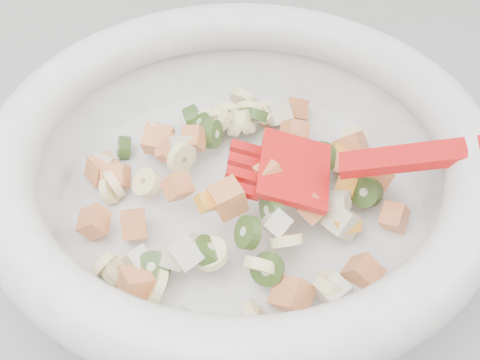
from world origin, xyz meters
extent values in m
cylinder|color=white|center=(-0.14, 1.43, 0.91)|extent=(0.32, 0.32, 0.02)
torus|color=white|center=(-0.14, 1.43, 0.98)|extent=(0.40, 0.40, 0.04)
cylinder|color=#D0BE8A|center=(-0.10, 1.53, 0.94)|extent=(0.03, 0.03, 0.02)
cylinder|color=#D0BE8A|center=(-0.16, 1.54, 0.93)|extent=(0.03, 0.03, 0.03)
cylinder|color=#D0BE8A|center=(-0.21, 1.35, 0.93)|extent=(0.02, 0.03, 0.03)
cylinder|color=#D0BE8A|center=(-0.13, 1.51, 0.94)|extent=(0.02, 0.03, 0.03)
cylinder|color=#D0BE8A|center=(-0.11, 1.44, 0.96)|extent=(0.03, 0.03, 0.03)
cylinder|color=#D0BE8A|center=(-0.08, 1.33, 0.93)|extent=(0.03, 0.03, 0.02)
cylinder|color=#D0BE8A|center=(-0.14, 1.54, 0.94)|extent=(0.03, 0.02, 0.03)
cylinder|color=#D0BE8A|center=(-0.24, 1.46, 0.93)|extent=(0.02, 0.04, 0.04)
cylinder|color=#D0BE8A|center=(-0.08, 1.33, 0.94)|extent=(0.04, 0.04, 0.03)
cylinder|color=#D0BE8A|center=(-0.19, 1.46, 0.95)|extent=(0.03, 0.03, 0.03)
cylinder|color=#D0BE8A|center=(-0.13, 1.35, 0.94)|extent=(0.04, 0.02, 0.03)
cylinder|color=#D0BE8A|center=(-0.11, 1.37, 0.95)|extent=(0.03, 0.02, 0.03)
cylinder|color=#D0BE8A|center=(-0.15, 1.52, 0.94)|extent=(0.03, 0.03, 0.03)
cylinder|color=#D0BE8A|center=(-0.06, 1.41, 0.94)|extent=(0.03, 0.03, 0.02)
cylinder|color=#D0BE8A|center=(-0.14, 1.31, 0.93)|extent=(0.02, 0.04, 0.04)
cylinder|color=#D0BE8A|center=(-0.24, 1.37, 0.93)|extent=(0.03, 0.03, 0.02)
cylinder|color=#D0BE8A|center=(-0.12, 1.56, 0.93)|extent=(0.03, 0.03, 0.04)
cylinder|color=#D0BE8A|center=(-0.03, 1.49, 0.93)|extent=(0.03, 0.04, 0.02)
cylinder|color=#D0BE8A|center=(-0.16, 1.53, 0.94)|extent=(0.03, 0.02, 0.03)
cylinder|color=#D0BE8A|center=(-0.25, 1.37, 0.93)|extent=(0.03, 0.03, 0.04)
cylinder|color=#D0BE8A|center=(-0.25, 1.45, 0.93)|extent=(0.02, 0.03, 0.03)
cylinder|color=#D0BE8A|center=(-0.12, 1.51, 0.94)|extent=(0.02, 0.03, 0.03)
cylinder|color=#D0BE8A|center=(-0.12, 1.53, 0.94)|extent=(0.04, 0.02, 0.04)
cylinder|color=#D0BE8A|center=(-0.17, 1.36, 0.94)|extent=(0.04, 0.04, 0.02)
cylinder|color=#D0BE8A|center=(-0.22, 1.45, 0.94)|extent=(0.03, 0.03, 0.03)
cube|color=#DE7646|center=(-0.10, 1.53, 0.93)|extent=(0.03, 0.03, 0.03)
cube|color=#DE7646|center=(-0.19, 1.48, 0.95)|extent=(0.03, 0.03, 0.03)
cube|color=#DE7646|center=(-0.26, 1.41, 0.94)|extent=(0.03, 0.02, 0.03)
cube|color=#DE7646|center=(-0.10, 1.42, 0.96)|extent=(0.03, 0.03, 0.03)
cube|color=#DE7646|center=(-0.05, 1.35, 0.93)|extent=(0.03, 0.03, 0.03)
cube|color=#DE7646|center=(-0.24, 1.46, 0.94)|extent=(0.03, 0.03, 0.03)
cube|color=#DE7646|center=(-0.17, 1.48, 0.95)|extent=(0.03, 0.03, 0.03)
cube|color=#DE7646|center=(-0.15, 1.40, 0.96)|extent=(0.03, 0.03, 0.03)
cube|color=#DE7646|center=(-0.25, 1.48, 0.93)|extent=(0.03, 0.03, 0.03)
cube|color=#DE7646|center=(-0.09, 1.44, 0.95)|extent=(0.04, 0.04, 0.03)
cube|color=#DE7646|center=(-0.20, 1.50, 0.94)|extent=(0.03, 0.04, 0.03)
cube|color=#DE7646|center=(-0.04, 1.45, 0.94)|extent=(0.02, 0.03, 0.02)
cube|color=#DE7646|center=(-0.07, 1.54, 0.93)|extent=(0.03, 0.03, 0.03)
cube|color=#DE7646|center=(-0.02, 1.39, 0.93)|extent=(0.03, 0.03, 0.03)
cube|color=#DE7646|center=(-0.03, 1.48, 0.93)|extent=(0.04, 0.04, 0.04)
cube|color=#DE7646|center=(-0.20, 1.49, 0.94)|extent=(0.02, 0.02, 0.03)
cube|color=#DE7646|center=(-0.08, 1.50, 0.94)|extent=(0.03, 0.03, 0.03)
cube|color=#DE7646|center=(-0.22, 1.35, 0.93)|extent=(0.03, 0.03, 0.03)
cube|color=#DE7646|center=(-0.23, 1.41, 0.94)|extent=(0.02, 0.03, 0.03)
cube|color=#DE7646|center=(-0.19, 1.43, 0.95)|extent=(0.03, 0.03, 0.03)
cube|color=#DE7646|center=(-0.02, 1.43, 0.94)|extent=(0.03, 0.04, 0.04)
cube|color=#DE7646|center=(-0.12, 1.42, 0.97)|extent=(0.03, 0.03, 0.02)
cube|color=#DE7646|center=(-0.11, 1.33, 0.93)|extent=(0.04, 0.03, 0.04)
cube|color=#DE7646|center=(-0.09, 1.40, 0.95)|extent=(0.03, 0.03, 0.03)
cylinder|color=#558B2E|center=(-0.13, 1.35, 0.94)|extent=(0.03, 0.03, 0.03)
cylinder|color=#558B2E|center=(-0.14, 1.37, 0.95)|extent=(0.03, 0.03, 0.03)
cylinder|color=#558B2E|center=(-0.24, 1.51, 0.93)|extent=(0.02, 0.03, 0.03)
cylinder|color=#558B2E|center=(-0.17, 1.53, 0.94)|extent=(0.02, 0.03, 0.04)
cylinder|color=#558B2E|center=(-0.11, 1.52, 0.94)|extent=(0.03, 0.03, 0.03)
cylinder|color=#558B2E|center=(-0.10, 1.54, 0.93)|extent=(0.03, 0.03, 0.03)
cylinder|color=#558B2E|center=(-0.06, 1.46, 0.94)|extent=(0.03, 0.03, 0.03)
cylinder|color=#558B2E|center=(-0.04, 1.42, 0.94)|extent=(0.03, 0.03, 0.03)
cylinder|color=#558B2E|center=(-0.17, 1.37, 0.95)|extent=(0.03, 0.03, 0.03)
cylinder|color=#558B2E|center=(-0.16, 1.50, 0.94)|extent=(0.02, 0.04, 0.04)
cylinder|color=#558B2E|center=(-0.12, 1.39, 0.95)|extent=(0.02, 0.04, 0.04)
cylinder|color=#558B2E|center=(-0.16, 1.52, 0.94)|extent=(0.02, 0.02, 0.02)
cylinder|color=#558B2E|center=(-0.21, 1.36, 0.94)|extent=(0.04, 0.04, 0.02)
cube|color=beige|center=(-0.20, 1.37, 0.94)|extent=(0.03, 0.02, 0.03)
cube|color=beige|center=(-0.09, 1.45, 0.96)|extent=(0.03, 0.03, 0.03)
cube|color=beige|center=(-0.22, 1.37, 0.93)|extent=(0.03, 0.03, 0.03)
cube|color=beige|center=(-0.21, 1.50, 0.94)|extent=(0.03, 0.03, 0.03)
cube|color=beige|center=(-0.19, 1.32, 0.93)|extent=(0.03, 0.02, 0.02)
cube|color=beige|center=(-0.06, 1.39, 0.94)|extent=(0.04, 0.03, 0.03)
cube|color=beige|center=(-0.19, 1.48, 0.94)|extent=(0.03, 0.03, 0.03)
cube|color=beige|center=(-0.12, 1.38, 0.95)|extent=(0.03, 0.03, 0.03)
cube|color=beige|center=(-0.08, 1.33, 0.94)|extent=(0.03, 0.03, 0.02)
cube|color=beige|center=(-0.25, 1.48, 0.93)|extent=(0.03, 0.03, 0.03)
cube|color=beige|center=(-0.06, 1.40, 0.95)|extent=(0.02, 0.03, 0.02)
cube|color=beige|center=(-0.09, 1.52, 0.94)|extent=(0.03, 0.03, 0.03)
cube|color=beige|center=(-0.18, 1.37, 0.95)|extent=(0.03, 0.03, 0.03)
cube|color=orange|center=(-0.06, 1.38, 0.94)|extent=(0.03, 0.02, 0.02)
cube|color=orange|center=(-0.05, 1.43, 0.94)|extent=(0.03, 0.03, 0.02)
cube|color=orange|center=(-0.16, 1.40, 0.96)|extent=(0.03, 0.03, 0.02)
cube|color=orange|center=(-0.04, 1.47, 0.93)|extent=(0.02, 0.03, 0.02)
cube|color=red|center=(-0.10, 1.42, 0.97)|extent=(0.07, 0.08, 0.03)
cube|color=red|center=(-0.13, 1.45, 0.97)|extent=(0.03, 0.02, 0.01)
cube|color=red|center=(-0.13, 1.44, 0.97)|extent=(0.03, 0.02, 0.01)
cube|color=red|center=(-0.14, 1.42, 0.97)|extent=(0.03, 0.02, 0.01)
cube|color=red|center=(-0.14, 1.41, 0.97)|extent=(0.03, 0.02, 0.01)
camera|label=1|loc=(-0.18, 1.09, 1.30)|focal=45.00mm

